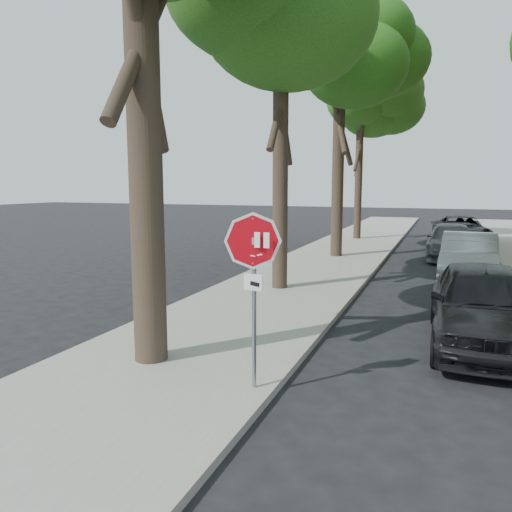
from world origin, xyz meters
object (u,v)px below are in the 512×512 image
(tree_mid_a, at_px, (282,18))
(tree_far, at_px, (361,106))
(stop_sign, at_px, (253,267))
(tree_mid_b, at_px, (341,61))
(car_a, at_px, (483,305))
(car_c, at_px, (451,242))
(car_d, at_px, (461,230))
(car_b, at_px, (469,258))

(tree_mid_a, relative_size, tree_far, 1.06)
(stop_sign, bearing_deg, tree_mid_b, 96.95)
(tree_far, height_order, car_a, tree_far)
(car_c, bearing_deg, tree_mid_b, -163.05)
(car_c, bearing_deg, car_d, 83.15)
(car_b, bearing_deg, car_c, 98.13)
(car_b, height_order, car_c, car_b)
(stop_sign, height_order, tree_mid_a, tree_mid_a)
(tree_mid_a, height_order, tree_mid_b, tree_mid_b)
(tree_mid_b, xyz_separation_m, car_b, (5.02, -3.57, -7.22))
(tree_mid_b, bearing_deg, car_b, -35.38)
(tree_mid_b, xyz_separation_m, car_d, (5.02, 6.91, -7.26))
(tree_mid_a, relative_size, car_a, 2.08)
(tree_mid_b, distance_m, car_d, 11.21)
(tree_mid_a, distance_m, car_a, 9.22)
(tree_far, bearing_deg, car_b, -63.24)
(car_d, bearing_deg, stop_sign, -104.79)
(tree_far, xyz_separation_m, car_b, (5.32, -10.56, -6.44))
(tree_mid_b, bearing_deg, stop_sign, -83.05)
(stop_sign, bearing_deg, car_a, 48.69)
(car_d, bearing_deg, car_c, -101.10)
(car_b, distance_m, car_d, 10.48)
(stop_sign, height_order, car_d, stop_sign)
(tree_mid_a, bearing_deg, car_a, -32.97)
(tree_far, height_order, car_b, tree_far)
(stop_sign, relative_size, tree_mid_b, 0.25)
(car_c, bearing_deg, car_a, -89.28)
(tree_mid_a, relative_size, tree_mid_b, 0.95)
(car_b, relative_size, car_d, 0.89)
(tree_far, bearing_deg, car_d, -0.81)
(tree_mid_b, bearing_deg, car_d, 53.99)
(stop_sign, height_order, tree_far, tree_far)
(car_a, height_order, car_c, car_a)
(tree_mid_b, relative_size, car_a, 2.18)
(car_b, bearing_deg, tree_far, 119.38)
(tree_mid_b, relative_size, car_d, 1.96)
(car_a, xyz_separation_m, car_c, (-0.49, 11.92, -0.10))
(stop_sign, relative_size, car_d, 0.49)
(stop_sign, height_order, car_a, stop_sign)
(tree_far, distance_m, car_b, 13.46)
(stop_sign, xyz_separation_m, car_d, (3.30, 21.06, -1.21))
(tree_mid_b, xyz_separation_m, tree_far, (-0.30, 6.99, -0.78))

